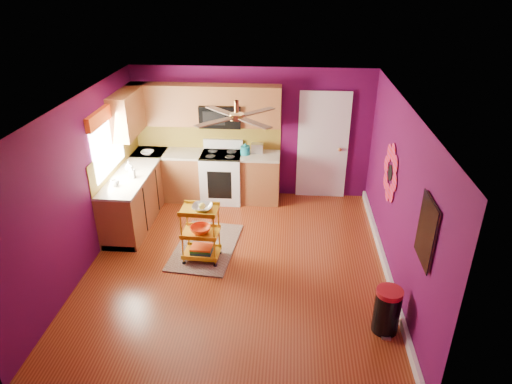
{
  "coord_description": "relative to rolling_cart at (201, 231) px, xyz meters",
  "views": [
    {
      "loc": [
        0.72,
        -5.72,
        4.1
      ],
      "look_at": [
        0.24,
        0.4,
        1.05
      ],
      "focal_mm": 32.0,
      "sensor_mm": 36.0,
      "label": 1
    }
  ],
  "objects": [
    {
      "name": "counter_dish",
      "position": [
        -1.36,
        1.97,
        0.46
      ],
      "size": [
        0.23,
        0.23,
        0.06
      ],
      "primitive_type": "imported",
      "color": "white",
      "rests_on": "lower_cabinets"
    },
    {
      "name": "trash_can",
      "position": [
        2.55,
        -1.34,
        -0.2
      ],
      "size": [
        0.35,
        0.37,
        0.62
      ],
      "color": "black",
      "rests_on": "ground"
    },
    {
      "name": "panel_door",
      "position": [
        1.92,
        2.37,
        0.51
      ],
      "size": [
        0.95,
        0.11,
        2.15
      ],
      "color": "white",
      "rests_on": "ground"
    },
    {
      "name": "ceiling_fan",
      "position": [
        0.57,
        0.11,
        1.78
      ],
      "size": [
        1.01,
        1.01,
        0.26
      ],
      "color": "#BF8C3F",
      "rests_on": "ground"
    },
    {
      "name": "soap_bottle_b",
      "position": [
        -1.44,
        1.17,
        0.52
      ],
      "size": [
        0.15,
        0.15,
        0.19
      ],
      "primitive_type": "imported",
      "color": "white",
      "rests_on": "lower_cabinets"
    },
    {
      "name": "lower_cabinets",
      "position": [
        -0.78,
        1.72,
        -0.08
      ],
      "size": [
        2.81,
        2.31,
        0.94
      ],
      "color": "brown",
      "rests_on": "ground"
    },
    {
      "name": "left_window",
      "position": [
        -1.65,
        0.96,
        1.23
      ],
      "size": [
        0.08,
        1.35,
        1.08
      ],
      "color": "white",
      "rests_on": "ground"
    },
    {
      "name": "ground",
      "position": [
        0.57,
        -0.09,
        -0.51
      ],
      "size": [
        5.0,
        5.0,
        0.0
      ],
      "primitive_type": "plane",
      "color": "maroon",
      "rests_on": "ground"
    },
    {
      "name": "upper_cabinetry",
      "position": [
        -0.68,
        2.08,
        1.29
      ],
      "size": [
        2.8,
        2.3,
        1.26
      ],
      "color": "brown",
      "rests_on": "ground"
    },
    {
      "name": "rolling_cart",
      "position": [
        0.0,
        0.0,
        0.0
      ],
      "size": [
        0.57,
        0.43,
        1.0
      ],
      "color": "gold",
      "rests_on": "ground"
    },
    {
      "name": "shag_rug",
      "position": [
        -0.01,
        0.34,
        -0.5
      ],
      "size": [
        1.07,
        1.6,
        0.02
      ],
      "primitive_type": "cube",
      "rotation": [
        0.0,
        0.0,
        -0.1
      ],
      "color": "black",
      "rests_on": "ground"
    },
    {
      "name": "room_envelope",
      "position": [
        0.59,
        -0.09,
        1.12
      ],
      "size": [
        4.54,
        5.04,
        2.52
      ],
      "color": "#50093E",
      "rests_on": "ground"
    },
    {
      "name": "electric_range",
      "position": [
        0.02,
        2.08,
        -0.03
      ],
      "size": [
        0.76,
        0.66,
        1.13
      ],
      "color": "white",
      "rests_on": "ground"
    },
    {
      "name": "right_wall_art",
      "position": [
        2.79,
        -0.43,
        0.93
      ],
      "size": [
        0.04,
        2.74,
        1.04
      ],
      "color": "black",
      "rests_on": "ground"
    },
    {
      "name": "counter_cup",
      "position": [
        -1.47,
        0.58,
        0.48
      ],
      "size": [
        0.13,
        0.13,
        0.1
      ],
      "primitive_type": "imported",
      "color": "white",
      "rests_on": "lower_cabinets"
    },
    {
      "name": "teal_kettle",
      "position": [
        0.47,
        2.11,
        0.51
      ],
      "size": [
        0.18,
        0.18,
        0.21
      ],
      "color": "#137B8E",
      "rests_on": "lower_cabinets"
    },
    {
      "name": "soap_bottle_a",
      "position": [
        -1.31,
        0.91,
        0.53
      ],
      "size": [
        0.09,
        0.1,
        0.21
      ],
      "primitive_type": "imported",
      "color": "#EA3F72",
      "rests_on": "lower_cabinets"
    },
    {
      "name": "toaster",
      "position": [
        0.68,
        2.21,
        0.52
      ],
      "size": [
        0.22,
        0.15,
        0.18
      ],
      "primitive_type": "cube",
      "color": "beige",
      "rests_on": "lower_cabinets"
    }
  ]
}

